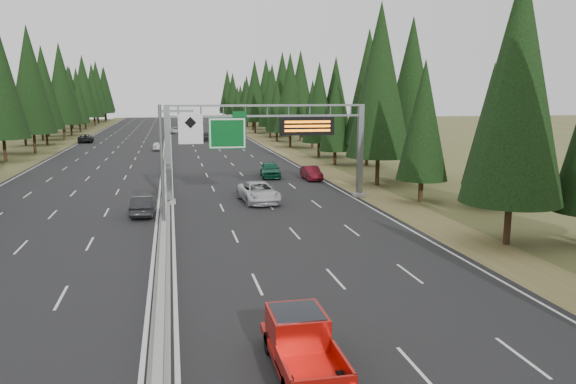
% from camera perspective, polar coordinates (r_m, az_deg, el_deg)
% --- Properties ---
extents(road, '(32.00, 260.00, 0.08)m').
position_cam_1_polar(road, '(90.34, -12.15, 4.19)').
color(road, black).
rests_on(road, ground).
extents(shoulder_right, '(3.60, 260.00, 0.06)m').
position_cam_1_polar(shoulder_right, '(91.96, -0.96, 4.50)').
color(shoulder_right, olive).
rests_on(shoulder_right, ground).
extents(shoulder_left, '(3.60, 260.00, 0.06)m').
position_cam_1_polar(shoulder_left, '(92.20, -23.30, 3.71)').
color(shoulder_left, '#4E5326').
rests_on(shoulder_left, ground).
extents(median_barrier, '(0.70, 260.00, 0.85)m').
position_cam_1_polar(median_barrier, '(90.31, -12.16, 4.42)').
color(median_barrier, gray).
rests_on(median_barrier, road).
extents(sign_gantry, '(16.75, 0.98, 7.80)m').
position_cam_1_polar(sign_gantry, '(45.70, -1.28, 5.62)').
color(sign_gantry, slate).
rests_on(sign_gantry, road).
extents(hov_sign_pole, '(2.80, 0.50, 8.00)m').
position_cam_1_polar(hov_sign_pole, '(35.12, -11.77, 3.22)').
color(hov_sign_pole, slate).
rests_on(hov_sign_pole, road).
extents(tree_row_right, '(11.47, 244.39, 18.75)m').
position_cam_1_polar(tree_row_right, '(82.02, 3.43, 10.06)').
color(tree_row_right, black).
rests_on(tree_row_right, ground).
extents(tree_row_left, '(12.05, 242.53, 18.95)m').
position_cam_1_polar(tree_row_left, '(101.44, -24.86, 9.48)').
color(tree_row_left, black).
rests_on(tree_row_left, ground).
extents(silver_minivan, '(3.13, 5.99, 1.61)m').
position_cam_1_polar(silver_minivan, '(45.22, -3.00, -0.04)').
color(silver_minivan, silver).
rests_on(silver_minivan, road).
extents(red_pickup, '(1.86, 5.21, 1.70)m').
position_cam_1_polar(red_pickup, '(18.45, 1.20, -14.64)').
color(red_pickup, black).
rests_on(red_pickup, road).
extents(car_ahead_green, '(2.35, 4.99, 1.65)m').
position_cam_1_polar(car_ahead_green, '(58.81, -1.83, 2.30)').
color(car_ahead_green, '#16603F').
rests_on(car_ahead_green, road).
extents(car_ahead_dkred, '(1.50, 4.18, 1.37)m').
position_cam_1_polar(car_ahead_dkred, '(57.21, 2.39, 1.94)').
color(car_ahead_dkred, '#570C16').
rests_on(car_ahead_dkred, road).
extents(car_ahead_dkgrey, '(2.39, 5.17, 1.46)m').
position_cam_1_polar(car_ahead_dkgrey, '(107.06, -8.45, 5.58)').
color(car_ahead_dkgrey, black).
rests_on(car_ahead_dkgrey, road).
extents(car_ahead_white, '(2.32, 4.77, 1.31)m').
position_cam_1_polar(car_ahead_white, '(128.30, -11.43, 6.15)').
color(car_ahead_white, '#BABABA').
rests_on(car_ahead_white, road).
extents(car_ahead_far, '(1.85, 4.19, 1.40)m').
position_cam_1_polar(car_ahead_far, '(135.57, -10.03, 6.41)').
color(car_ahead_far, black).
rests_on(car_ahead_far, road).
extents(car_onc_near, '(1.75, 4.39, 1.42)m').
position_cam_1_polar(car_onc_near, '(41.65, -14.47, -1.34)').
color(car_onc_near, black).
rests_on(car_onc_near, road).
extents(car_onc_white, '(1.62, 3.92, 1.33)m').
position_cam_1_polar(car_onc_white, '(89.77, -13.13, 4.57)').
color(car_onc_white, white).
rests_on(car_onc_white, road).
extents(car_onc_far, '(2.90, 5.63, 1.52)m').
position_cam_1_polar(car_onc_far, '(108.30, -19.86, 5.16)').
color(car_onc_far, black).
rests_on(car_onc_far, road).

